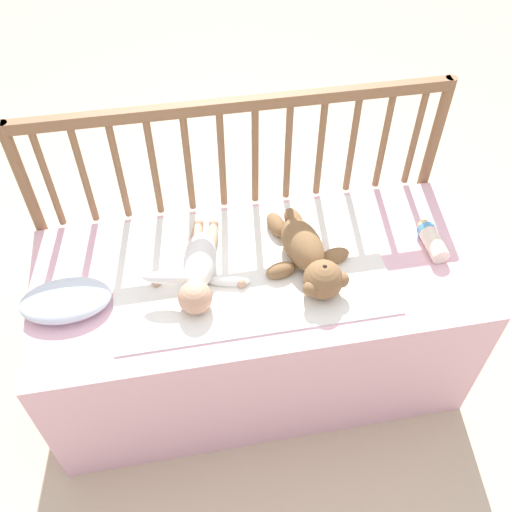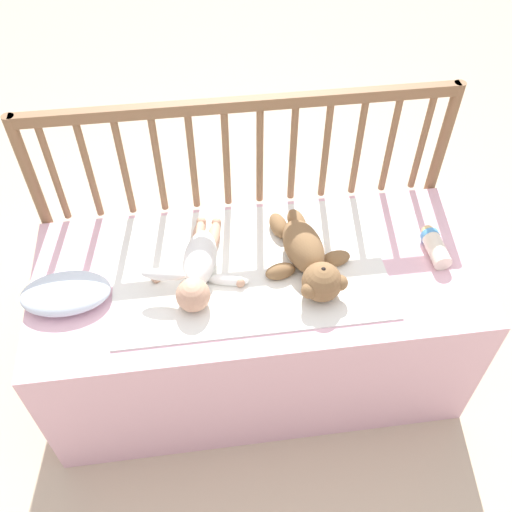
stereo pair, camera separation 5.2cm
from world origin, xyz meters
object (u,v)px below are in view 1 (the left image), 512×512
Objects in this scene: teddy_bear at (308,255)px; baby_bottle at (431,239)px; small_pillow at (66,300)px; baby at (199,268)px.

teddy_bear reaches higher than baby_bottle.
teddy_bear is 0.40m from baby_bottle.
baby is at bearing 6.16° from small_pillow.
teddy_bear is 1.02× the size of baby.
teddy_bear is at bearing 2.16° from small_pillow.
small_pillow is 1.60× the size of baby_bottle.
small_pillow reaches higher than baby_bottle.
teddy_bear is at bearing -2.61° from baby.
small_pillow is at bearing -173.84° from baby.
teddy_bear is 0.70m from small_pillow.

